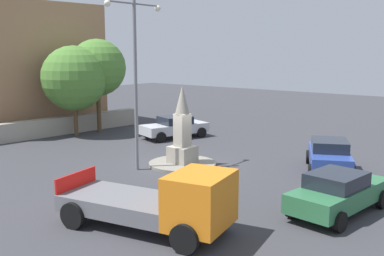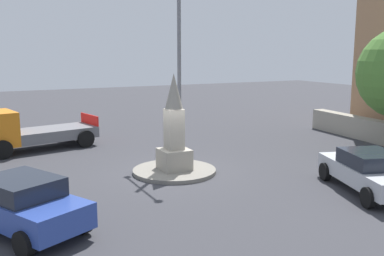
% 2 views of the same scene
% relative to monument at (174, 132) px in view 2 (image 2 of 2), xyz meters
% --- Properties ---
extents(ground_plane, '(80.00, 80.00, 0.00)m').
position_rel_monument_xyz_m(ground_plane, '(0.00, 0.00, -1.62)').
color(ground_plane, '#38383D').
extents(traffic_island, '(3.21, 3.21, 0.15)m').
position_rel_monument_xyz_m(traffic_island, '(0.00, 0.00, -1.54)').
color(traffic_island, gray).
rests_on(traffic_island, ground).
extents(monument, '(1.10, 1.10, 3.68)m').
position_rel_monument_xyz_m(monument, '(0.00, 0.00, 0.00)').
color(monument, '#9E9687').
rests_on(monument, traffic_island).
extents(streetlamp, '(3.29, 0.28, 7.98)m').
position_rel_monument_xyz_m(streetlamp, '(-1.90, 1.12, 3.16)').
color(streetlamp, slate).
rests_on(streetlamp, ground).
extents(car_silver_far_side, '(4.48, 2.92, 1.37)m').
position_rel_monument_xyz_m(car_silver_far_side, '(5.04, 4.82, -0.91)').
color(car_silver_far_side, '#B7BABF').
rests_on(car_silver_far_side, ground).
extents(car_blue_near_island, '(4.29, 3.26, 1.46)m').
position_rel_monument_xyz_m(car_blue_near_island, '(3.29, -5.87, -0.86)').
color(car_blue_near_island, '#2D479E').
rests_on(car_blue_near_island, ground).
extents(truck_orange_parked_left, '(3.18, 5.67, 1.97)m').
position_rel_monument_xyz_m(truck_orange_parked_left, '(-6.58, -4.67, -0.70)').
color(truck_orange_parked_left, orange).
rests_on(truck_orange_parked_left, ground).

